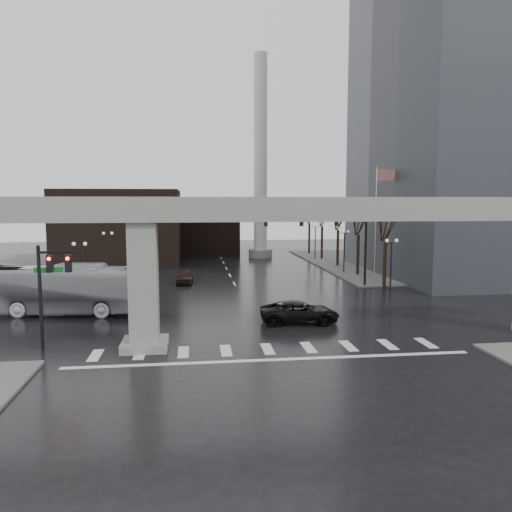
% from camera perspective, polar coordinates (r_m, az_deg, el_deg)
% --- Properties ---
extents(ground, '(160.00, 160.00, 0.00)m').
position_cam_1_polar(ground, '(30.12, 1.04, -10.03)').
color(ground, black).
rests_on(ground, ground).
extents(sidewalk_ne, '(28.00, 36.00, 0.15)m').
position_cam_1_polar(sidewalk_ne, '(71.80, 17.66, -0.73)').
color(sidewalk_ne, slate).
rests_on(sidewalk_ne, ground).
extents(sidewalk_nw, '(28.00, 36.00, 0.15)m').
position_cam_1_polar(sidewalk_nw, '(68.70, -25.72, -1.36)').
color(sidewalk_nw, slate).
rests_on(sidewalk_nw, ground).
extents(elevated_guideway, '(48.00, 2.60, 8.70)m').
position_cam_1_polar(elevated_guideway, '(29.16, 3.53, 3.17)').
color(elevated_guideway, '#98958F').
rests_on(elevated_guideway, ground).
extents(office_tower, '(22.00, 26.00, 42.00)m').
position_cam_1_polar(office_tower, '(64.62, 23.88, 16.94)').
color(office_tower, slate).
rests_on(office_tower, ground).
extents(building_far_left, '(16.00, 14.00, 10.00)m').
position_cam_1_polar(building_far_left, '(71.37, -15.18, 3.27)').
color(building_far_left, black).
rests_on(building_far_left, ground).
extents(building_far_mid, '(10.00, 10.00, 8.00)m').
position_cam_1_polar(building_far_mid, '(80.76, -5.71, 3.07)').
color(building_far_mid, black).
rests_on(building_far_mid, ground).
extents(smokestack, '(3.60, 3.60, 30.00)m').
position_cam_1_polar(smokestack, '(75.46, 0.52, 9.98)').
color(smokestack, silver).
rests_on(smokestack, ground).
extents(signal_mast_arm, '(12.12, 0.43, 8.00)m').
position_cam_1_polar(signal_mast_arm, '(49.27, 8.28, 3.15)').
color(signal_mast_arm, black).
rests_on(signal_mast_arm, ground).
extents(signal_left_pole, '(2.30, 0.30, 6.00)m').
position_cam_1_polar(signal_left_pole, '(30.51, -22.52, -2.46)').
color(signal_left_pole, black).
rests_on(signal_left_pole, ground).
extents(flagpole_assembly, '(2.06, 0.12, 12.00)m').
position_cam_1_polar(flagpole_assembly, '(54.24, 13.85, 5.11)').
color(flagpole_assembly, silver).
rests_on(flagpole_assembly, ground).
extents(lamp_right_0, '(1.22, 0.32, 5.11)m').
position_cam_1_polar(lamp_right_0, '(46.40, 15.19, -0.11)').
color(lamp_right_0, black).
rests_on(lamp_right_0, ground).
extents(lamp_right_1, '(1.22, 0.32, 5.11)m').
position_cam_1_polar(lamp_right_1, '(59.51, 10.06, 1.37)').
color(lamp_right_1, black).
rests_on(lamp_right_1, ground).
extents(lamp_right_2, '(1.22, 0.32, 5.11)m').
position_cam_1_polar(lamp_right_2, '(72.96, 6.79, 2.31)').
color(lamp_right_2, black).
rests_on(lamp_right_2, ground).
extents(lamp_left_0, '(1.22, 0.32, 5.11)m').
position_cam_1_polar(lamp_left_0, '(43.89, -19.46, -0.61)').
color(lamp_left_0, black).
rests_on(lamp_left_0, ground).
extents(lamp_left_1, '(1.22, 0.32, 5.11)m').
position_cam_1_polar(lamp_left_1, '(57.58, -16.54, 1.04)').
color(lamp_left_1, black).
rests_on(lamp_left_1, ground).
extents(lamp_left_2, '(1.22, 0.32, 5.11)m').
position_cam_1_polar(lamp_left_2, '(71.39, -14.75, 2.06)').
color(lamp_left_2, black).
rests_on(lamp_left_2, ground).
extents(tree_right_0, '(1.09, 1.58, 7.50)m').
position_cam_1_polar(tree_right_0, '(50.56, 14.52, -0.37)').
color(tree_right_0, black).
rests_on(tree_right_0, ground).
extents(tree_right_1, '(1.09, 1.61, 7.67)m').
position_cam_1_polar(tree_right_1, '(58.01, 11.60, 0.60)').
color(tree_right_1, black).
rests_on(tree_right_1, ground).
extents(tree_right_2, '(1.10, 1.63, 7.85)m').
position_cam_1_polar(tree_right_2, '(65.59, 9.35, 1.34)').
color(tree_right_2, black).
rests_on(tree_right_2, ground).
extents(tree_right_3, '(1.11, 1.66, 8.02)m').
position_cam_1_polar(tree_right_3, '(73.27, 7.57, 1.92)').
color(tree_right_3, black).
rests_on(tree_right_3, ground).
extents(tree_right_4, '(1.12, 1.69, 8.19)m').
position_cam_1_polar(tree_right_4, '(81.00, 6.12, 2.40)').
color(tree_right_4, black).
rests_on(tree_right_4, ground).
extents(pickup_truck, '(5.62, 2.84, 1.52)m').
position_cam_1_polar(pickup_truck, '(35.10, 5.02, -6.41)').
color(pickup_truck, black).
rests_on(pickup_truck, ground).
extents(city_bus, '(13.81, 5.14, 3.76)m').
position_cam_1_polar(city_bus, '(40.30, -21.44, -3.56)').
color(city_bus, '#A5A5AA').
rests_on(city_bus, ground).
extents(far_car, '(1.83, 4.13, 1.38)m').
position_cam_1_polar(far_car, '(52.15, -8.14, -2.36)').
color(far_car, black).
rests_on(far_car, ground).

